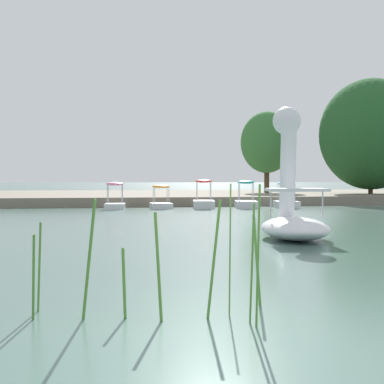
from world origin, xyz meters
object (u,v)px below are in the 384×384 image
Objects in this scene: tree_willow_near_path at (371,134)px; tree_broadleaf_left at (267,142)px; pedal_boat_cyan at (286,200)px; swan_boat at (293,204)px; pedal_boat_teal at (246,201)px; pedal_boat_pink at (115,200)px; pedal_boat_orange at (161,201)px; pedal_boat_red at (204,200)px.

tree_willow_near_path is 1.60× the size of tree_broadleaf_left.
tree_willow_near_path reaches higher than pedal_boat_cyan.
swan_boat reaches higher than pedal_boat_teal.
pedal_boat_cyan is at bearing -2.69° from pedal_boat_pink.
pedal_boat_teal is (4.86, -0.39, -0.01)m from pedal_boat_orange.
pedal_boat_red is 16.53m from tree_willow_near_path.
pedal_boat_pink is 0.82× the size of pedal_boat_teal.
pedal_boat_pink is 0.86× the size of pedal_boat_cyan.
pedal_boat_cyan is at bearing -4.08° from pedal_boat_teal.
pedal_boat_red is 1.07× the size of pedal_boat_teal.
pedal_boat_orange is 0.88× the size of pedal_boat_cyan.
pedal_boat_teal is 14.05m from tree_broadleaf_left.
tree_broadleaf_left reaches higher than pedal_boat_teal.
pedal_boat_pink is at bearing -177.92° from pedal_boat_orange.
pedal_boat_orange is 0.29× the size of tree_broadleaf_left.
swan_boat is 17.08m from pedal_boat_orange.
tree_willow_near_path is at bearing -35.82° from tree_broadleaf_left.
pedal_boat_cyan is (4.79, -0.41, -0.03)m from pedal_boat_red.
pedal_boat_teal is at bearing -112.34° from tree_broadleaf_left.
pedal_boat_orange is at bearing 95.65° from swan_boat.
pedal_boat_teal is at bearing 175.92° from pedal_boat_cyan.
tree_willow_near_path is (11.63, 7.68, 4.58)m from pedal_boat_teal.
swan_boat is 1.66× the size of pedal_boat_teal.
pedal_boat_red reaches higher than pedal_boat_orange.
pedal_boat_pink is 2.59m from pedal_boat_orange.
tree_willow_near_path is (19.08, 7.39, 4.52)m from pedal_boat_pink.
pedal_boat_teal is at bearing 79.14° from swan_boat.
pedal_boat_pink reaches higher than pedal_boat_orange.
swan_boat is at bearing -84.35° from pedal_boat_orange.
swan_boat is 17.35m from pedal_boat_cyan.
pedal_boat_pink is 0.77× the size of pedal_boat_red.
pedal_boat_cyan is (9.81, -0.46, -0.03)m from pedal_boat_pink.
tree_willow_near_path reaches higher than tree_broadleaf_left.
pedal_boat_red is 4.80m from pedal_boat_cyan.
pedal_boat_teal is at bearing -4.55° from pedal_boat_orange.
pedal_boat_pink is 17.92m from tree_broadleaf_left.
tree_willow_near_path is (16.50, 7.30, 4.58)m from pedal_boat_orange.
pedal_boat_teal reaches higher than pedal_boat_pink.
pedal_boat_pink is 7.46m from pedal_boat_teal.
pedal_boat_teal is at bearing -5.72° from pedal_boat_red.
swan_boat is at bearing -108.66° from pedal_boat_cyan.
swan_boat is 28.73m from tree_willow_near_path.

